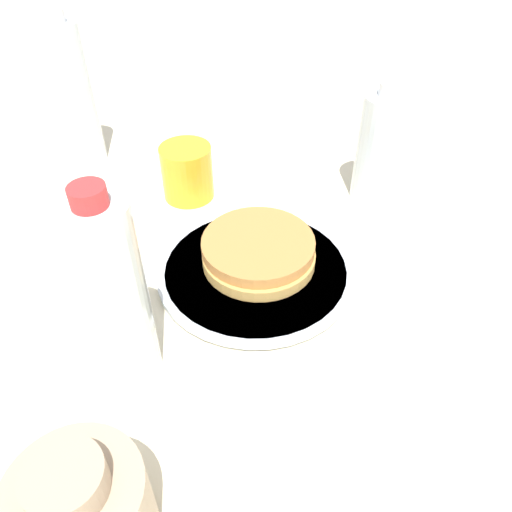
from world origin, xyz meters
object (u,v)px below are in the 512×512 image
at_px(juice_glass, 187,172).
at_px(water_bottle_far, 382,148).
at_px(water_bottle_near, 115,296).
at_px(plate, 256,271).
at_px(water_bottle_mid, 74,96).
at_px(pancake_stack, 258,253).

height_order(juice_glass, water_bottle_far, water_bottle_far).
bearing_deg(water_bottle_near, juice_glass, -34.21).
relative_size(plate, water_bottle_mid, 1.05).
bearing_deg(water_bottle_far, juice_glass, 60.54).
distance_m(pancake_stack, water_bottle_far, 0.26).
distance_m(water_bottle_near, water_bottle_far, 0.46).
relative_size(plate, juice_glass, 3.03).
distance_m(water_bottle_mid, water_bottle_far, 0.49).
height_order(plate, water_bottle_far, water_bottle_far).
distance_m(plate, water_bottle_mid, 0.43).
bearing_deg(water_bottle_mid, pancake_stack, -163.81).
bearing_deg(water_bottle_near, water_bottle_mid, -9.46).
distance_m(plate, water_bottle_far, 0.27).
height_order(juice_glass, water_bottle_mid, water_bottle_mid).
bearing_deg(pancake_stack, water_bottle_far, -75.15).
xyz_separation_m(pancake_stack, water_bottle_far, (0.07, -0.25, 0.05)).
height_order(plate, pancake_stack, pancake_stack).
distance_m(juice_glass, water_bottle_mid, 0.23).
bearing_deg(pancake_stack, plate, 120.06).
bearing_deg(water_bottle_near, plate, -72.02).
xyz_separation_m(water_bottle_near, water_bottle_far, (0.13, -0.44, -0.03)).
relative_size(pancake_stack, water_bottle_near, 0.66).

